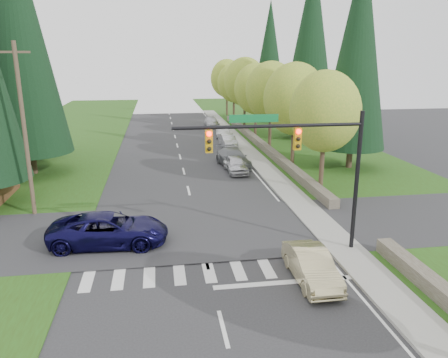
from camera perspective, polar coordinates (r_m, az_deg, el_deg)
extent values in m
plane|color=#28282B|center=(16.92, -0.63, -17.04)|extent=(120.00, 120.00, 0.00)
cube|color=#2A4612|center=(38.34, 14.59, 1.40)|extent=(14.00, 110.00, 0.06)
cube|color=#2A4612|center=(36.98, -25.71, -0.19)|extent=(14.00, 110.00, 0.06)
cube|color=#28282B|center=(24.00, -3.33, -6.76)|extent=(120.00, 8.00, 0.10)
cube|color=gray|center=(38.27, 4.99, 1.88)|extent=(1.80, 80.00, 0.13)
cube|color=gray|center=(38.08, 3.74, 1.84)|extent=(0.20, 80.00, 0.13)
cube|color=#4C4438|center=(46.20, 4.73, 4.64)|extent=(0.70, 40.00, 0.70)
cylinder|color=black|center=(21.52, 16.92, -0.51)|extent=(0.20, 0.20, 6.80)
cylinder|color=black|center=(19.45, 5.97, 6.88)|extent=(8.60, 0.16, 0.16)
cube|color=#0C662D|center=(19.29, 3.93, 7.90)|extent=(2.20, 0.04, 0.35)
cube|color=#BF8C0C|center=(19.92, 9.56, 5.20)|extent=(0.32, 0.24, 1.00)
sphere|color=#FF0C05|center=(19.73, 9.74, 6.13)|extent=(0.22, 0.22, 0.22)
cube|color=#BF8C0C|center=(19.06, -1.99, 4.94)|extent=(0.32, 0.24, 1.00)
sphere|color=#FF0C05|center=(18.86, -1.95, 5.91)|extent=(0.22, 0.22, 0.22)
cylinder|color=#473828|center=(27.48, -24.59, 5.58)|extent=(0.24, 0.24, 10.00)
cube|color=#473828|center=(27.17, -25.66, 14.73)|extent=(1.60, 0.10, 0.12)
cylinder|color=#38281C|center=(30.99, 12.70, 2.67)|extent=(0.32, 0.32, 4.76)
ellipsoid|color=olive|center=(30.45, 13.07, 8.60)|extent=(4.80, 4.80, 5.52)
cylinder|color=#38281C|center=(37.47, 9.02, 5.20)|extent=(0.32, 0.32, 4.93)
ellipsoid|color=olive|center=(37.02, 9.24, 10.30)|extent=(5.20, 5.20, 5.98)
cylinder|color=#38281C|center=(44.03, 6.03, 6.93)|extent=(0.32, 0.32, 5.04)
ellipsoid|color=olive|center=(43.65, 6.16, 11.37)|extent=(5.00, 5.00, 5.75)
cylinder|color=#38281C|center=(50.81, 4.15, 8.00)|extent=(0.32, 0.32, 4.82)
ellipsoid|color=olive|center=(50.48, 4.22, 11.68)|extent=(5.00, 5.00, 5.75)
cylinder|color=#38281C|center=(57.60, 2.70, 9.10)|extent=(0.32, 0.32, 5.15)
ellipsoid|color=olive|center=(57.31, 2.75, 12.57)|extent=(5.40, 5.40, 6.21)
cylinder|color=#38281C|center=(64.42, 1.29, 9.61)|extent=(0.32, 0.32, 4.70)
ellipsoid|color=olive|center=(64.17, 1.31, 12.44)|extent=(4.80, 4.80, 5.52)
cylinder|color=#38281C|center=(71.30, 0.39, 10.31)|extent=(0.32, 0.32, 4.98)
ellipsoid|color=olive|center=(71.06, 0.39, 13.02)|extent=(5.20, 5.20, 5.98)
cylinder|color=#38281C|center=(38.34, -23.63, 2.07)|extent=(0.50, 0.50, 2.00)
cone|color=black|center=(37.53, -25.41, 17.53)|extent=(6.46, 6.46, 19.00)
cylinder|color=#38281C|center=(44.54, -24.23, 3.74)|extent=(0.50, 0.50, 2.00)
cone|color=black|center=(43.80, -25.63, 15.71)|extent=(5.78, 5.78, 17.00)
cylinder|color=#38281C|center=(38.53, 16.06, 2.84)|extent=(0.50, 0.50, 2.00)
cone|color=black|center=(37.66, 17.10, 16.00)|extent=(5.44, 5.44, 16.00)
cylinder|color=#38281C|center=(51.65, 10.69, 6.32)|extent=(0.50, 0.50, 2.00)
cone|color=black|center=(51.04, 11.27, 17.24)|extent=(6.12, 6.12, 18.00)
cylinder|color=#38281C|center=(64.64, 5.76, 8.35)|extent=(0.50, 0.50, 2.00)
cone|color=black|center=(64.12, 5.97, 15.72)|extent=(5.10, 5.10, 15.00)
imported|color=beige|center=(19.03, 11.35, -11.06)|extent=(1.45, 4.15, 1.37)
imported|color=#0D0A36|center=(22.69, -14.78, -6.42)|extent=(5.99, 3.03, 1.63)
imported|color=silver|center=(35.71, 1.53, 1.94)|extent=(1.71, 4.00, 1.35)
imported|color=slate|center=(37.60, 1.21, 2.75)|extent=(2.73, 5.35, 1.49)
imported|color=silver|center=(45.94, 0.54, 5.01)|extent=(1.56, 4.00, 1.30)
imported|color=silver|center=(51.87, -0.16, 6.28)|extent=(2.14, 4.20, 1.37)
imported|color=#B2B2B7|center=(59.49, -1.60, 7.43)|extent=(1.76, 4.32, 1.25)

